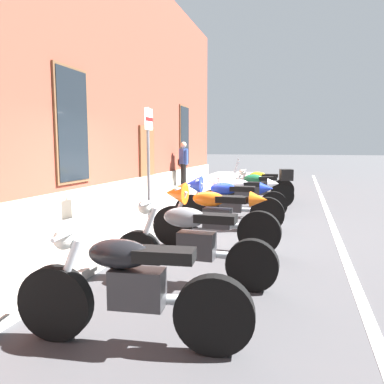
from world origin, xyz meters
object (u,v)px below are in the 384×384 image
(motorcycle_black_naked, at_px, (130,290))
(motorcycle_blue_sport, at_px, (224,201))
(motorcycle_grey_naked, at_px, (191,244))
(pedestrian_blue_top, at_px, (183,161))
(motorcycle_orange_sport, at_px, (210,214))
(motorcycle_yellow_naked, at_px, (260,185))
(motorcycle_white_sport, at_px, (239,193))
(motorcycle_green_touring, at_px, (261,187))
(parking_sign, at_px, (148,147))

(motorcycle_black_naked, height_order, motorcycle_blue_sport, motorcycle_blue_sport)
(motorcycle_grey_naked, height_order, pedestrian_blue_top, pedestrian_blue_top)
(motorcycle_orange_sport, bearing_deg, motorcycle_yellow_naked, -1.66)
(motorcycle_white_sport, distance_m, motorcycle_green_touring, 1.63)
(motorcycle_black_naked, distance_m, parking_sign, 5.17)
(motorcycle_green_touring, bearing_deg, motorcycle_black_naked, 177.88)
(motorcycle_white_sport, bearing_deg, motorcycle_black_naked, -179.28)
(motorcycle_blue_sport, distance_m, parking_sign, 1.98)
(motorcycle_orange_sport, xyz_separation_m, motorcycle_blue_sport, (1.54, 0.08, -0.00))
(motorcycle_black_naked, height_order, motorcycle_orange_sport, motorcycle_orange_sport)
(motorcycle_green_touring, bearing_deg, motorcycle_blue_sport, 171.75)
(motorcycle_orange_sport, distance_m, motorcycle_yellow_naked, 5.90)
(motorcycle_white_sport, bearing_deg, motorcycle_grey_naked, -178.02)
(motorcycle_green_touring, height_order, parking_sign, parking_sign)
(motorcycle_grey_naked, height_order, motorcycle_green_touring, motorcycle_green_touring)
(pedestrian_blue_top, xyz_separation_m, parking_sign, (-6.61, -1.33, 0.56))
(motorcycle_yellow_naked, bearing_deg, motorcycle_black_naked, 179.32)
(motorcycle_blue_sport, relative_size, motorcycle_green_touring, 1.12)
(pedestrian_blue_top, bearing_deg, motorcycle_white_sport, -150.38)
(motorcycle_yellow_naked, distance_m, pedestrian_blue_top, 4.06)
(motorcycle_grey_naked, height_order, motorcycle_white_sport, motorcycle_white_sport)
(motorcycle_white_sport, bearing_deg, motorcycle_yellow_naked, -3.44)
(motorcycle_blue_sport, height_order, motorcycle_green_touring, motorcycle_green_touring)
(motorcycle_black_naked, xyz_separation_m, motorcycle_yellow_naked, (8.95, -0.11, -0.01))
(motorcycle_black_naked, height_order, pedestrian_blue_top, pedestrian_blue_top)
(motorcycle_green_touring, bearing_deg, motorcycle_white_sport, 167.49)
(motorcycle_green_touring, bearing_deg, motorcycle_yellow_naked, 6.84)
(motorcycle_white_sport, xyz_separation_m, motorcycle_green_touring, (1.59, -0.35, -0.01))
(motorcycle_white_sport, bearing_deg, pedestrian_blue_top, 29.62)
(motorcycle_orange_sport, relative_size, motorcycle_green_touring, 1.07)
(motorcycle_blue_sport, height_order, pedestrian_blue_top, pedestrian_blue_top)
(motorcycle_grey_naked, xyz_separation_m, pedestrian_blue_top, (9.81, 3.21, 0.59))
(motorcycle_grey_naked, bearing_deg, motorcycle_green_touring, -1.89)
(motorcycle_green_touring, bearing_deg, pedestrian_blue_top, 41.97)
(motorcycle_blue_sport, distance_m, motorcycle_yellow_naked, 4.36)
(parking_sign, bearing_deg, pedestrian_blue_top, 11.36)
(motorcycle_grey_naked, xyz_separation_m, motorcycle_orange_sport, (1.55, 0.14, 0.09))
(motorcycle_grey_naked, relative_size, motorcycle_green_touring, 1.03)
(motorcycle_green_touring, bearing_deg, motorcycle_grey_naked, 178.11)
(motorcycle_black_naked, height_order, motorcycle_grey_naked, motorcycle_grey_naked)
(motorcycle_white_sport, bearing_deg, motorcycle_blue_sport, 176.93)
(motorcycle_black_naked, bearing_deg, motorcycle_blue_sport, 1.83)
(motorcycle_black_naked, relative_size, pedestrian_blue_top, 1.18)
(motorcycle_orange_sport, bearing_deg, motorcycle_blue_sport, 3.03)
(motorcycle_blue_sport, distance_m, pedestrian_blue_top, 7.37)
(motorcycle_white_sport, bearing_deg, parking_sign, 125.26)
(motorcycle_white_sport, relative_size, motorcycle_yellow_naked, 1.02)
(motorcycle_blue_sport, xyz_separation_m, parking_sign, (0.11, 1.66, 1.07))
(motorcycle_orange_sport, distance_m, motorcycle_green_touring, 4.48)
(motorcycle_black_naked, bearing_deg, motorcycle_orange_sport, 1.22)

